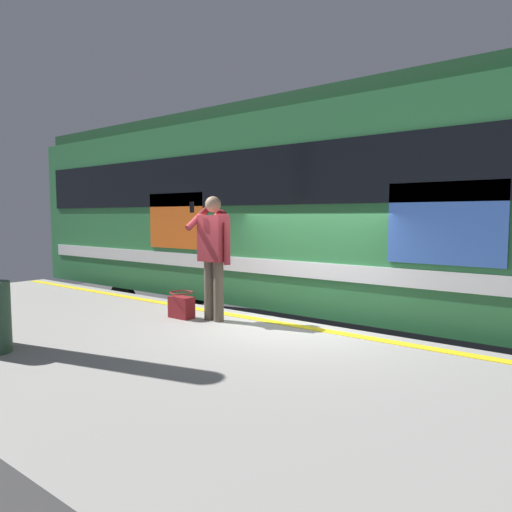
{
  "coord_description": "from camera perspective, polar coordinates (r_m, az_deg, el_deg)",
  "views": [
    {
      "loc": [
        -3.6,
        5.46,
        2.47
      ],
      "look_at": [
        0.42,
        0.3,
        1.91
      ],
      "focal_mm": 32.89,
      "sensor_mm": 36.0,
      "label": 1
    }
  ],
  "objects": [
    {
      "name": "platform",
      "position": [
        5.28,
        -9.09,
        -17.0
      ],
      "size": [
        13.79,
        4.27,
        1.01
      ],
      "primitive_type": "cube",
      "color": "gray",
      "rests_on": "ground"
    },
    {
      "name": "passenger",
      "position": [
        6.51,
        -5.13,
        1.0
      ],
      "size": [
        0.57,
        0.55,
        1.73
      ],
      "color": "brown",
      "rests_on": "platform"
    },
    {
      "name": "track_rail_near",
      "position": [
        7.94,
        9.26,
        -12.68
      ],
      "size": [
        17.93,
        0.08,
        0.16
      ],
      "primitive_type": "cube",
      "color": "slate",
      "rests_on": "ground"
    },
    {
      "name": "safety_line",
      "position": [
        6.46,
        2.95,
        -8.14
      ],
      "size": [
        13.51,
        0.16,
        0.01
      ],
      "primitive_type": "cube",
      "color": "yellow",
      "rests_on": "platform"
    },
    {
      "name": "track_rail_far",
      "position": [
        9.17,
        13.63,
        -10.33
      ],
      "size": [
        17.93,
        0.08,
        0.16
      ],
      "primitive_type": "cube",
      "color": "slate",
      "rests_on": "ground"
    },
    {
      "name": "train_carriage",
      "position": [
        8.44,
        8.78,
        6.01
      ],
      "size": [
        13.74,
        2.85,
        4.2
      ],
      "color": "#2D723F",
      "rests_on": "ground"
    },
    {
      "name": "ground_plane",
      "position": [
        6.99,
        4.37,
        -15.78
      ],
      "size": [
        23.73,
        23.73,
        0.0
      ],
      "primitive_type": "plane",
      "color": "#3D3D3F"
    },
    {
      "name": "handbag",
      "position": [
        6.83,
        -9.06,
        -6.01
      ],
      "size": [
        0.37,
        0.33,
        0.38
      ],
      "color": "maroon",
      "rests_on": "platform"
    }
  ]
}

